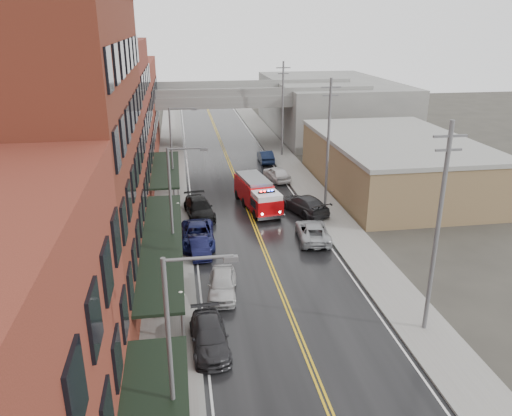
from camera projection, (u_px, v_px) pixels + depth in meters
road at (258, 234)px, 41.31m from camera, size 11.00×160.00×0.02m
sidewalk_left at (169, 239)px, 40.22m from camera, size 3.00×160.00×0.15m
sidewalk_right at (343, 228)px, 42.35m from camera, size 3.00×160.00×0.15m
curb_left at (189, 237)px, 40.46m from camera, size 0.30×160.00×0.15m
curb_right at (324, 229)px, 42.11m from camera, size 0.30×160.00×0.15m
brick_building_b at (57, 156)px, 29.75m from camera, size 9.00×20.00×18.00m
brick_building_c at (99, 125)px, 46.48m from camera, size 9.00×15.00×15.00m
brick_building_far at (119, 110)px, 63.20m from camera, size 9.00×20.00×12.00m
tan_building at (394, 165)px, 52.02m from camera, size 14.00×22.00×5.00m
right_far_block at (329, 106)px, 79.56m from camera, size 18.00×30.00×8.00m
awning_1 at (162, 241)px, 32.70m from camera, size 2.60×18.00×3.09m
awning_2 at (166, 169)px, 48.90m from camera, size 2.60×13.00×3.09m
globe_lamp_1 at (181, 305)px, 26.61m from camera, size 0.44×0.44×3.12m
globe_lamp_2 at (178, 212)px, 39.57m from camera, size 0.44×0.44×3.12m
street_lamp_0 at (177, 352)px, 18.18m from camera, size 2.64×0.22×9.00m
street_lamp_1 at (175, 204)px, 32.99m from camera, size 2.64×0.22×9.00m
street_lamp_2 at (174, 148)px, 47.80m from camera, size 2.64×0.22×9.00m
utility_pole_0 at (438, 228)px, 26.27m from camera, size 1.80×0.24×12.00m
utility_pole_1 at (328, 143)px, 44.78m from camera, size 1.80×0.24×12.00m
utility_pole_2 at (283, 108)px, 63.30m from camera, size 1.80×0.24×12.00m
overpass at (221, 103)px, 68.84m from camera, size 40.00×10.00×7.50m
fire_truck at (258, 194)px, 46.45m from camera, size 3.97×7.84×2.76m
parked_car_left_3 at (209, 336)px, 26.66m from camera, size 2.14×4.87×1.39m
parked_car_left_4 at (222, 284)px, 31.87m from camera, size 2.30×4.61×1.51m
parked_car_left_5 at (199, 246)px, 37.47m from camera, size 1.75×4.13×1.33m
parked_car_left_6 at (198, 235)px, 39.20m from camera, size 2.74×5.70×1.57m
parked_car_left_7 at (199, 208)px, 44.81m from camera, size 2.94×5.78×1.61m
parked_car_right_0 at (313, 231)px, 40.00m from camera, size 3.01×5.49×1.46m
parked_car_right_1 at (304, 204)px, 45.63m from camera, size 4.16×6.22×1.67m
parked_car_right_2 at (277, 173)px, 55.04m from camera, size 2.72×4.98×1.60m
parked_car_right_3 at (266, 156)px, 62.26m from camera, size 1.66×4.62×1.52m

